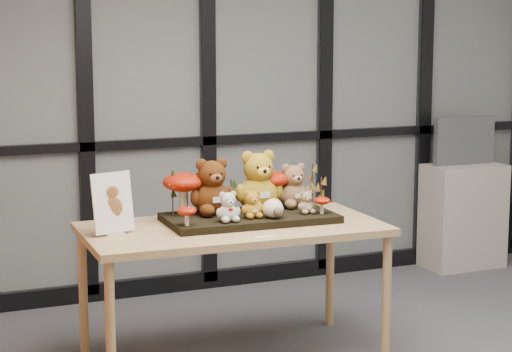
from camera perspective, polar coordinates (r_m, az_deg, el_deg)
name	(u,v)px	position (r m, az deg, el deg)	size (l,w,h in m)	color
room_shell	(486,59)	(4.39, 13.98, 6.98)	(5.00, 5.00, 5.00)	beige
glass_partition	(268,86)	(6.54, 0.74, 5.59)	(4.90, 0.06, 2.78)	#2D383F
display_table	(233,237)	(5.05, -1.43, -3.78)	(1.65, 0.87, 0.76)	tan
diorama_tray	(250,218)	(5.13, -0.39, -2.60)	(0.93, 0.47, 0.04)	black
bear_pooh_yellow	(258,177)	(5.22, 0.12, -0.09)	(0.29, 0.26, 0.37)	#B1891C
bear_brown_medium	(212,183)	(5.12, -2.74, -0.45)	(0.26, 0.24, 0.34)	#4B230A
bear_tan_back	(293,183)	(5.32, 2.31, -0.43)	(0.21, 0.19, 0.28)	brown
bear_small_yellow	(252,203)	(5.02, -0.26, -1.65)	(0.13, 0.12, 0.17)	#BE801C
bear_white_bow	(228,205)	(4.93, -1.75, -1.79)	(0.14, 0.12, 0.18)	silver
bear_beige_small	(306,201)	(5.15, 3.12, -1.54)	(0.11, 0.10, 0.14)	#9F875A
plush_cream_hedgehog	(273,208)	(5.03, 1.05, -1.96)	(0.09, 0.08, 0.11)	white
mushroom_back_left	(183,191)	(5.13, -4.49, -0.94)	(0.23, 0.23, 0.26)	#911604
mushroom_back_right	(271,187)	(5.31, 0.92, -0.70)	(0.21, 0.21, 0.23)	#911604
mushroom_front_left	(187,215)	(4.84, -4.28, -2.42)	(0.10, 0.10, 0.11)	#911604
mushroom_front_right	(322,204)	(5.15, 4.08, -1.76)	(0.09, 0.09, 0.10)	#911604
sprig_green_far_left	(173,193)	(5.09, -5.16, -1.05)	(0.05, 0.05, 0.25)	#14330B
sprig_green_mid_left	(197,192)	(5.19, -3.63, -1.01)	(0.05, 0.05, 0.22)	#14330B
sprig_dry_far_right	(312,185)	(5.36, 3.49, -0.54)	(0.05, 0.05, 0.25)	brown
sprig_dry_mid_right	(321,193)	(5.25, 4.04, -1.08)	(0.05, 0.05, 0.19)	brown
sprig_green_centre	(231,194)	(5.27, -1.54, -1.13)	(0.05, 0.05, 0.17)	#14330B
sign_holder	(113,205)	(4.85, -8.81, -1.80)	(0.23, 0.11, 0.32)	silver
label_card	(263,237)	(4.76, 0.45, -3.77)	(0.09, 0.03, 0.00)	white
cabinet	(463,216)	(7.26, 12.62, -2.41)	(0.59, 0.35, 0.79)	#A59E93
monitor	(464,141)	(7.18, 12.69, 2.14)	(0.51, 0.05, 0.36)	#4C5054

